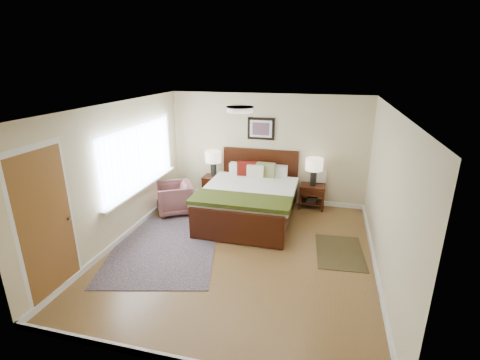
{
  "coord_description": "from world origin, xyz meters",
  "views": [
    {
      "loc": [
        1.32,
        -5.18,
        3.15
      ],
      "look_at": [
        -0.2,
        0.78,
        1.05
      ],
      "focal_mm": 26.0,
      "sensor_mm": 36.0,
      "label": 1
    }
  ],
  "objects": [
    {
      "name": "floor",
      "position": [
        0.0,
        0.0,
        0.0
      ],
      "size": [
        5.0,
        5.0,
        0.0
      ],
      "primitive_type": "plane",
      "color": "brown",
      "rests_on": "ground"
    },
    {
      "name": "ceil_fixture",
      "position": [
        0.0,
        0.0,
        2.47
      ],
      "size": [
        0.44,
        0.44,
        0.08
      ],
      "color": "white",
      "rests_on": "ceiling"
    },
    {
      "name": "left_wall",
      "position": [
        -2.25,
        0.0,
        1.25
      ],
      "size": [
        0.04,
        5.0,
        2.5
      ],
      "primitive_type": "cube",
      "color": "beige",
      "rests_on": "ground"
    },
    {
      "name": "nightstand_left",
      "position": [
        -1.23,
        2.25,
        0.45
      ],
      "size": [
        0.48,
        0.43,
        0.57
      ],
      "color": "#381608",
      "rests_on": "ground"
    },
    {
      "name": "bed",
      "position": [
        -0.14,
        1.37,
        0.57
      ],
      "size": [
        1.88,
        2.29,
        1.23
      ],
      "color": "#381608",
      "rests_on": "ground"
    },
    {
      "name": "right_wall",
      "position": [
        2.25,
        0.0,
        1.25
      ],
      "size": [
        0.04,
        5.0,
        2.5
      ],
      "primitive_type": "cube",
      "color": "beige",
      "rests_on": "ground"
    },
    {
      "name": "armchair",
      "position": [
        -1.8,
        1.27,
        0.34
      ],
      "size": [
        1.0,
        1.0,
        0.67
      ],
      "primitive_type": "imported",
      "rotation": [
        0.0,
        0.0,
        -1.05
      ],
      "color": "brown",
      "rests_on": "ground"
    },
    {
      "name": "door",
      "position": [
        -2.23,
        -1.75,
        1.07
      ],
      "size": [
        0.06,
        1.0,
        2.18
      ],
      "color": "silver",
      "rests_on": "ground"
    },
    {
      "name": "rug_navy",
      "position": [
        1.69,
        0.41,
        0.01
      ],
      "size": [
        0.89,
        1.25,
        0.01
      ],
      "primitive_type": "cube",
      "rotation": [
        0.0,
        0.0,
        0.08
      ],
      "color": "black",
      "rests_on": "ground"
    },
    {
      "name": "rug_persian",
      "position": [
        -1.35,
        -0.18,
        0.01
      ],
      "size": [
        2.36,
        2.9,
        0.01
      ],
      "primitive_type": "cube",
      "rotation": [
        0.0,
        0.0,
        0.25
      ],
      "color": "#0F0D44",
      "rests_on": "ground"
    },
    {
      "name": "nightstand_right",
      "position": [
        1.09,
        2.26,
        0.34
      ],
      "size": [
        0.55,
        0.41,
        0.55
      ],
      "color": "#381608",
      "rests_on": "ground"
    },
    {
      "name": "back_wall",
      "position": [
        0.0,
        2.5,
        1.25
      ],
      "size": [
        4.5,
        0.04,
        2.5
      ],
      "primitive_type": "cube",
      "color": "beige",
      "rests_on": "ground"
    },
    {
      "name": "front_wall",
      "position": [
        0.0,
        -2.5,
        1.25
      ],
      "size": [
        4.5,
        0.04,
        2.5
      ],
      "primitive_type": "cube",
      "color": "beige",
      "rests_on": "ground"
    },
    {
      "name": "wall_art",
      "position": [
        -0.14,
        2.47,
        1.72
      ],
      "size": [
        0.62,
        0.05,
        0.5
      ],
      "color": "black",
      "rests_on": "back_wall"
    },
    {
      "name": "lamp_left",
      "position": [
        -1.23,
        2.27,
        1.01
      ],
      "size": [
        0.38,
        0.38,
        0.61
      ],
      "color": "black",
      "rests_on": "nightstand_left"
    },
    {
      "name": "window",
      "position": [
        -2.2,
        0.7,
        1.38
      ],
      "size": [
        0.11,
        2.72,
        1.32
      ],
      "color": "silver",
      "rests_on": "left_wall"
    },
    {
      "name": "ceiling",
      "position": [
        0.0,
        0.0,
        2.5
      ],
      "size": [
        4.5,
        5.0,
        0.02
      ],
      "primitive_type": "cube",
      "color": "white",
      "rests_on": "back_wall"
    },
    {
      "name": "lamp_right",
      "position": [
        1.09,
        2.27,
        0.99
      ],
      "size": [
        0.38,
        0.38,
        0.61
      ],
      "color": "black",
      "rests_on": "nightstand_right"
    }
  ]
}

